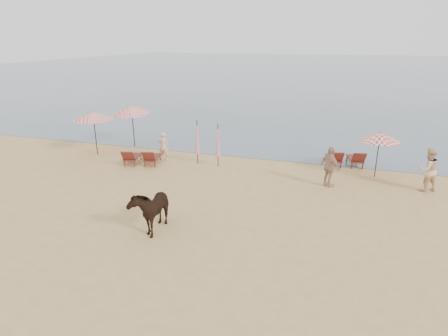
% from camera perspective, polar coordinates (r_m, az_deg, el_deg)
% --- Properties ---
extents(ground, '(120.00, 120.00, 0.00)m').
position_cam_1_polar(ground, '(12.03, -7.33, -12.53)').
color(ground, tan).
rests_on(ground, ground).
extents(sea, '(160.00, 140.00, 0.06)m').
position_cam_1_polar(sea, '(89.56, 15.02, 14.58)').
color(sea, '#51606B').
rests_on(sea, ground).
extents(lounger_cluster_left, '(2.02, 1.97, 0.61)m').
position_cam_1_polar(lounger_cluster_left, '(19.98, -12.48, 1.66)').
color(lounger_cluster_left, maroon).
rests_on(lounger_cluster_left, ground).
extents(lounger_cluster_right, '(2.02, 1.97, 0.62)m').
position_cam_1_polar(lounger_cluster_right, '(20.28, 18.00, 1.44)').
color(lounger_cluster_right, maroon).
rests_on(lounger_cluster_right, ground).
extents(umbrella_open_left_a, '(2.17, 2.17, 2.47)m').
position_cam_1_polar(umbrella_open_left_a, '(22.08, -19.31, 7.50)').
color(umbrella_open_left_a, black).
rests_on(umbrella_open_left_a, ground).
extents(umbrella_open_left_b, '(2.06, 2.10, 2.63)m').
position_cam_1_polar(umbrella_open_left_b, '(23.17, -13.88, 8.68)').
color(umbrella_open_left_b, black).
rests_on(umbrella_open_left_b, ground).
extents(umbrella_open_right, '(1.81, 1.81, 2.20)m').
position_cam_1_polar(umbrella_open_right, '(18.76, 22.67, 4.43)').
color(umbrella_open_right, black).
rests_on(umbrella_open_right, ground).
extents(umbrella_closed_left, '(0.28, 0.28, 2.34)m').
position_cam_1_polar(umbrella_closed_left, '(19.41, -4.10, 4.67)').
color(umbrella_closed_left, black).
rests_on(umbrella_closed_left, ground).
extents(umbrella_closed_right, '(0.27, 0.27, 2.24)m').
position_cam_1_polar(umbrella_closed_right, '(19.03, -0.93, 4.25)').
color(umbrella_closed_right, black).
rests_on(umbrella_closed_right, ground).
extents(cow, '(0.97, 1.94, 1.60)m').
position_cam_1_polar(cow, '(13.11, -11.04, -5.97)').
color(cow, black).
rests_on(cow, ground).
extents(beachgoer_left, '(0.59, 0.42, 1.54)m').
position_cam_1_polar(beachgoer_left, '(20.49, -9.19, 3.33)').
color(beachgoer_left, '#DCB18A').
rests_on(beachgoer_left, ground).
extents(beachgoer_right_a, '(1.16, 1.07, 1.93)m').
position_cam_1_polar(beachgoer_right_a, '(18.23, 28.61, -0.21)').
color(beachgoer_right_a, '#E4BA8E').
rests_on(beachgoer_right_a, ground).
extents(beachgoer_right_b, '(1.08, 1.07, 1.83)m').
position_cam_1_polar(beachgoer_right_b, '(17.13, 15.83, 0.15)').
color(beachgoer_right_b, tan).
rests_on(beachgoer_right_b, ground).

